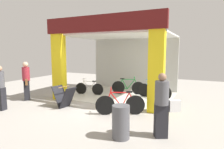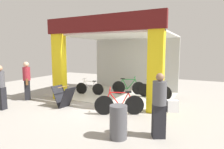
% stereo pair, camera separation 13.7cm
% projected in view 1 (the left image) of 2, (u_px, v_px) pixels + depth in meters
% --- Properties ---
extents(ground_plane, '(17.89, 17.89, 0.00)m').
position_uv_depth(ground_plane, '(102.00, 105.00, 7.92)').
color(ground_plane, '#9E9991').
rests_on(ground_plane, ground).
extents(shop_facade, '(5.14, 4.08, 3.57)m').
position_uv_depth(shop_facade, '(120.00, 57.00, 9.33)').
color(shop_facade, beige).
rests_on(shop_facade, ground).
extents(bicycle_inside_0, '(1.65, 0.52, 0.93)m').
position_uv_depth(bicycle_inside_0, '(128.00, 87.00, 9.79)').
color(bicycle_inside_0, black).
rests_on(bicycle_inside_0, ground).
extents(bicycle_inside_1, '(1.48, 0.41, 0.82)m').
position_uv_depth(bicycle_inside_1, '(89.00, 88.00, 9.72)').
color(bicycle_inside_1, black).
rests_on(bicycle_inside_1, ground).
extents(bicycle_inside_2, '(1.63, 0.45, 0.90)m').
position_uv_depth(bicycle_inside_2, '(154.00, 91.00, 8.95)').
color(bicycle_inside_2, black).
rests_on(bicycle_inside_2, ground).
extents(bicycle_parked_0, '(1.54, 0.84, 0.94)m').
position_uv_depth(bicycle_parked_0, '(120.00, 104.00, 6.65)').
color(bicycle_parked_0, black).
rests_on(bicycle_parked_0, ground).
extents(sandwich_board_sign, '(0.92, 0.65, 0.84)m').
position_uv_depth(sandwich_board_sign, '(64.00, 97.00, 7.49)').
color(sandwich_board_sign, black).
rests_on(sandwich_board_sign, ground).
extents(pedestrian_0, '(0.69, 0.53, 1.66)m').
position_uv_depth(pedestrian_0, '(163.00, 105.00, 4.86)').
color(pedestrian_0, black).
rests_on(pedestrian_0, ground).
extents(pedestrian_1, '(0.60, 0.34, 1.67)m').
position_uv_depth(pedestrian_1, '(0.00, 88.00, 7.14)').
color(pedestrian_1, black).
rests_on(pedestrian_1, ground).
extents(pedestrian_2, '(0.52, 0.48, 1.72)m').
position_uv_depth(pedestrian_2, '(26.00, 80.00, 8.58)').
color(pedestrian_2, black).
rests_on(pedestrian_2, ground).
extents(trash_bin, '(0.44, 0.44, 0.85)m').
position_uv_depth(trash_bin, '(121.00, 122.00, 4.84)').
color(trash_bin, '#4C4C51').
rests_on(trash_bin, ground).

